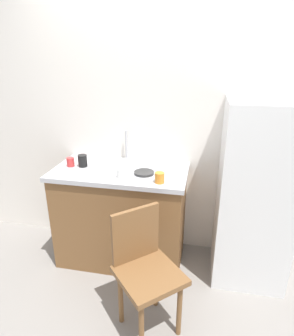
{
  "coord_description": "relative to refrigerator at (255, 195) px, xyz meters",
  "views": [
    {
      "loc": [
        0.36,
        -1.61,
        1.85
      ],
      "look_at": [
        -0.09,
        0.6,
        0.97
      ],
      "focal_mm": 30.86,
      "sensor_mm": 36.0,
      "label": 1
    }
  ],
  "objects": [
    {
      "name": "ground_plane",
      "position": [
        -0.81,
        -0.66,
        -0.77
      ],
      "size": [
        8.0,
        8.0,
        0.0
      ],
      "primitive_type": "plane",
      "color": "gray"
    },
    {
      "name": "back_wall",
      "position": [
        -0.81,
        0.34,
        0.49
      ],
      "size": [
        4.8,
        0.1,
        2.54
      ],
      "primitive_type": "cube",
      "color": "white",
      "rests_on": "ground_plane"
    },
    {
      "name": "cabinet_base",
      "position": [
        -1.14,
        -0.01,
        -0.34
      ],
      "size": [
        1.14,
        0.6,
        0.88
      ],
      "primitive_type": "cube",
      "color": "brown",
      "rests_on": "ground_plane"
    },
    {
      "name": "countertop",
      "position": [
        -1.14,
        -0.01,
        0.12
      ],
      "size": [
        1.18,
        0.64,
        0.04
      ],
      "primitive_type": "cube",
      "color": "#B7B7BC",
      "rests_on": "cabinet_base"
    },
    {
      "name": "faucet",
      "position": [
        -1.15,
        0.24,
        0.28
      ],
      "size": [
        0.02,
        0.02,
        0.28
      ],
      "primitive_type": "cylinder",
      "color": "#B7B7BC",
      "rests_on": "countertop"
    },
    {
      "name": "refrigerator",
      "position": [
        0.0,
        0.0,
        0.0
      ],
      "size": [
        0.58,
        0.57,
        1.55
      ],
      "primitive_type": "cube",
      "color": "white",
      "rests_on": "ground_plane"
    },
    {
      "name": "chair",
      "position": [
        -0.78,
        -0.71,
        -0.27
      ],
      "size": [
        0.57,
        0.57,
        0.89
      ],
      "rotation": [
        0.0,
        0.0,
        0.74
      ],
      "color": "brown",
      "rests_on": "ground_plane"
    },
    {
      "name": "dish_tray",
      "position": [
        -1.26,
        0.04,
        0.17
      ],
      "size": [
        0.28,
        0.2,
        0.05
      ],
      "primitive_type": "cube",
      "color": "white",
      "rests_on": "countertop"
    },
    {
      "name": "hotplate",
      "position": [
        -0.92,
        -0.07,
        0.15
      ],
      "size": [
        0.17,
        0.17,
        0.02
      ],
      "primitive_type": "cylinder",
      "color": "#2D2D2D",
      "rests_on": "countertop"
    },
    {
      "name": "cup_orange",
      "position": [
        -0.76,
        -0.23,
        0.19
      ],
      "size": [
        0.08,
        0.08,
        0.08
      ],
      "primitive_type": "cylinder",
      "color": "orange",
      "rests_on": "countertop"
    },
    {
      "name": "cup_white",
      "position": [
        -1.09,
        -0.19,
        0.18
      ],
      "size": [
        0.06,
        0.06,
        0.08
      ],
      "primitive_type": "cylinder",
      "color": "white",
      "rests_on": "countertop"
    },
    {
      "name": "cup_red",
      "position": [
        -1.6,
        -0.03,
        0.18
      ],
      "size": [
        0.07,
        0.07,
        0.08
      ],
      "primitive_type": "cylinder",
      "color": "red",
      "rests_on": "countertop"
    },
    {
      "name": "cup_black",
      "position": [
        -1.49,
        -0.01,
        0.2
      ],
      "size": [
        0.08,
        0.08,
        0.11
      ],
      "primitive_type": "cylinder",
      "color": "black",
      "rests_on": "countertop"
    }
  ]
}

